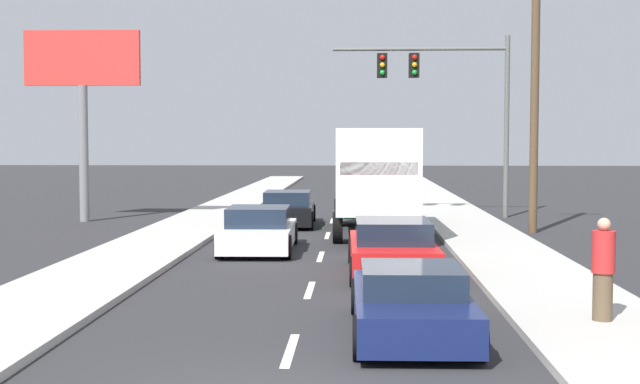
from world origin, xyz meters
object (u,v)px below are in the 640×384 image
at_px(utility_pole_mid, 535,88).
at_px(roadside_billboard, 83,84).
at_px(car_red, 392,249).
at_px(car_navy, 411,303).
at_px(car_black, 288,210).
at_px(car_white, 259,231).
at_px(box_truck, 373,174).
at_px(traffic_signal_mast, 436,83).
at_px(pedestrian_near_corner, 603,269).

distance_m(utility_pole_mid, roadside_billboard, 16.58).
distance_m(car_red, car_navy, 6.10).
bearing_deg(car_black, car_white, -91.76).
relative_size(car_black, roadside_billboard, 0.59).
height_order(car_red, utility_pole_mid, utility_pole_mid).
height_order(utility_pole_mid, roadside_billboard, utility_pole_mid).
height_order(car_navy, roadside_billboard, roadside_billboard).
bearing_deg(car_navy, utility_pole_mid, 71.60).
bearing_deg(box_truck, car_black, 135.87).
relative_size(box_truck, utility_pole_mid, 0.92).
xyz_separation_m(car_black, car_white, (-0.22, -7.08, -0.02)).
xyz_separation_m(car_white, box_truck, (3.26, 4.14, 1.43)).
distance_m(car_red, roadside_billboard, 17.19).
xyz_separation_m(car_red, traffic_signal_mast, (2.32, 14.56, 4.80)).
relative_size(car_red, pedestrian_near_corner, 2.71).
height_order(car_white, box_truck, box_truck).
distance_m(box_truck, pedestrian_near_corner, 14.01).
bearing_deg(box_truck, car_red, -87.89).
bearing_deg(roadside_billboard, car_navy, -58.36).
bearing_deg(car_navy, traffic_signal_mast, 83.73).
height_order(car_black, traffic_signal_mast, traffic_signal_mast).
xyz_separation_m(box_truck, utility_pole_mid, (5.34, 0.89, 2.82)).
relative_size(car_white, car_navy, 1.02).
relative_size(box_truck, car_navy, 2.00).
bearing_deg(pedestrian_near_corner, utility_pole_mid, 82.77).
xyz_separation_m(car_black, pedestrian_near_corner, (6.55, -16.48, 0.40)).
distance_m(box_truck, traffic_signal_mast, 7.81).
distance_m(car_white, roadside_billboard, 12.21).
xyz_separation_m(car_red, roadside_billboard, (-11.21, 12.17, 4.64)).
height_order(car_black, roadside_billboard, roadside_billboard).
bearing_deg(utility_pole_mid, car_red, -119.49).
bearing_deg(traffic_signal_mast, pedestrian_near_corner, -87.44).
relative_size(car_black, car_red, 0.93).
height_order(car_white, car_navy, car_white).
bearing_deg(traffic_signal_mast, car_white, -118.82).
xyz_separation_m(car_black, car_navy, (3.38, -17.08, -0.07)).
bearing_deg(traffic_signal_mast, box_truck, -111.79).
relative_size(box_truck, car_red, 1.87).
xyz_separation_m(box_truck, car_red, (0.30, -8.03, -1.41)).
distance_m(car_black, utility_pole_mid, 9.60).
relative_size(car_black, car_white, 0.97).
height_order(box_truck, roadside_billboard, roadside_billboard).
relative_size(traffic_signal_mast, roadside_billboard, 1.00).
bearing_deg(car_white, pedestrian_near_corner, -54.25).
bearing_deg(pedestrian_near_corner, car_black, 111.67).
bearing_deg(roadside_billboard, traffic_signal_mast, 9.99).
relative_size(car_white, box_truck, 0.51).
xyz_separation_m(car_white, pedestrian_near_corner, (6.76, -9.40, 0.42)).
relative_size(car_black, box_truck, 0.50).
bearing_deg(traffic_signal_mast, car_navy, -96.27).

